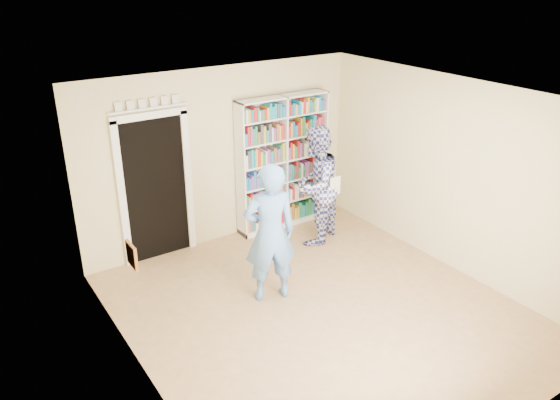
# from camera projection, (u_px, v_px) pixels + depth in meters

# --- Properties ---
(floor) EXTENTS (5.00, 5.00, 0.00)m
(floor) POSITION_uv_depth(u_px,v_px,m) (320.00, 311.00, 6.89)
(floor) COLOR #966F48
(floor) RESTS_ON ground
(ceiling) EXTENTS (5.00, 5.00, 0.00)m
(ceiling) POSITION_uv_depth(u_px,v_px,m) (328.00, 99.00, 5.82)
(ceiling) COLOR white
(ceiling) RESTS_ON wall_back
(wall_back) EXTENTS (4.50, 0.00, 4.50)m
(wall_back) POSITION_uv_depth(u_px,v_px,m) (222.00, 156.00, 8.26)
(wall_back) COLOR beige
(wall_back) RESTS_ON floor
(wall_left) EXTENTS (0.00, 5.00, 5.00)m
(wall_left) POSITION_uv_depth(u_px,v_px,m) (138.00, 269.00, 5.21)
(wall_left) COLOR beige
(wall_left) RESTS_ON floor
(wall_right) EXTENTS (0.00, 5.00, 5.00)m
(wall_right) POSITION_uv_depth(u_px,v_px,m) (453.00, 176.00, 7.50)
(wall_right) COLOR beige
(wall_right) RESTS_ON floor
(bookshelf) EXTENTS (1.58, 0.30, 2.18)m
(bookshelf) POSITION_uv_depth(u_px,v_px,m) (282.00, 162.00, 8.75)
(bookshelf) COLOR white
(bookshelf) RESTS_ON floor
(doorway) EXTENTS (1.10, 0.08, 2.43)m
(doorway) POSITION_uv_depth(u_px,v_px,m) (155.00, 182.00, 7.76)
(doorway) COLOR black
(doorway) RESTS_ON floor
(wall_art) EXTENTS (0.03, 0.25, 0.25)m
(wall_art) POSITION_uv_depth(u_px,v_px,m) (132.00, 255.00, 5.35)
(wall_art) COLOR maroon
(wall_art) RESTS_ON wall_left
(man_blue) EXTENTS (0.78, 0.62, 1.85)m
(man_blue) POSITION_uv_depth(u_px,v_px,m) (270.00, 233.00, 6.83)
(man_blue) COLOR #5F8FD4
(man_blue) RESTS_ON floor
(man_plaid) EXTENTS (1.13, 1.05, 1.86)m
(man_plaid) POSITION_uv_depth(u_px,v_px,m) (315.00, 185.00, 8.29)
(man_plaid) COLOR navy
(man_plaid) RESTS_ON floor
(paper_sheet) EXTENTS (0.20, 0.01, 0.29)m
(paper_sheet) POSITION_uv_depth(u_px,v_px,m) (335.00, 186.00, 8.17)
(paper_sheet) COLOR white
(paper_sheet) RESTS_ON man_plaid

